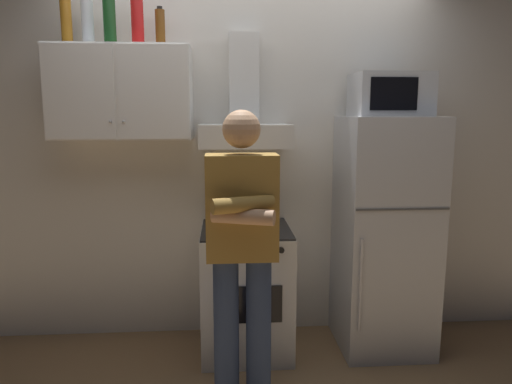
{
  "coord_description": "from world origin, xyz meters",
  "views": [
    {
      "loc": [
        -0.19,
        -2.76,
        1.62
      ],
      "look_at": [
        0.0,
        0.0,
        1.15
      ],
      "focal_mm": 32.52,
      "sensor_mm": 36.0,
      "label": 1
    }
  ],
  "objects_px": {
    "upper_cabinet": "(122,93)",
    "bottle_soda_red": "(137,22)",
    "bottle_vodka_clear": "(88,23)",
    "microwave": "(390,95)",
    "range_hood": "(245,117)",
    "stove_oven": "(246,289)",
    "person_standing": "(242,249)",
    "bottle_beer_brown": "(160,28)",
    "refrigerator": "(384,235)",
    "bottle_wine_green": "(109,19)",
    "bottle_liquor_amber": "(66,19)"
  },
  "relations": [
    {
      "from": "bottle_liquor_amber",
      "to": "bottle_soda_red",
      "type": "xyz_separation_m",
      "value": [
        0.45,
        -0.02,
        -0.02
      ]
    },
    {
      "from": "bottle_liquor_amber",
      "to": "bottle_soda_red",
      "type": "height_order",
      "value": "bottle_liquor_amber"
    },
    {
      "from": "bottle_vodka_clear",
      "to": "range_hood",
      "type": "bearing_deg",
      "value": 0.44
    },
    {
      "from": "bottle_soda_red",
      "to": "person_standing",
      "type": "bearing_deg",
      "value": -48.74
    },
    {
      "from": "refrigerator",
      "to": "person_standing",
      "type": "bearing_deg",
      "value": -148.77
    },
    {
      "from": "stove_oven",
      "to": "person_standing",
      "type": "distance_m",
      "value": 0.77
    },
    {
      "from": "microwave",
      "to": "bottle_beer_brown",
      "type": "xyz_separation_m",
      "value": [
        -1.49,
        0.12,
        0.43
      ]
    },
    {
      "from": "person_standing",
      "to": "bottle_soda_red",
      "type": "distance_m",
      "value": 1.61
    },
    {
      "from": "microwave",
      "to": "bottle_vodka_clear",
      "type": "bearing_deg",
      "value": 177.06
    },
    {
      "from": "bottle_liquor_amber",
      "to": "bottle_vodka_clear",
      "type": "bearing_deg",
      "value": -7.41
    },
    {
      "from": "upper_cabinet",
      "to": "bottle_soda_red",
      "type": "relative_size",
      "value": 3.02
    },
    {
      "from": "bottle_vodka_clear",
      "to": "microwave",
      "type": "bearing_deg",
      "value": -2.94
    },
    {
      "from": "upper_cabinet",
      "to": "microwave",
      "type": "relative_size",
      "value": 1.88
    },
    {
      "from": "stove_oven",
      "to": "bottle_vodka_clear",
      "type": "xyz_separation_m",
      "value": [
        -0.99,
        0.12,
        1.75
      ]
    },
    {
      "from": "refrigerator",
      "to": "microwave",
      "type": "xyz_separation_m",
      "value": [
        -0.0,
        0.02,
        0.94
      ]
    },
    {
      "from": "upper_cabinet",
      "to": "bottle_soda_red",
      "type": "bearing_deg",
      "value": -6.26
    },
    {
      "from": "bottle_beer_brown",
      "to": "bottle_wine_green",
      "type": "bearing_deg",
      "value": -171.68
    },
    {
      "from": "upper_cabinet",
      "to": "bottle_liquor_amber",
      "type": "height_order",
      "value": "bottle_liquor_amber"
    },
    {
      "from": "upper_cabinet",
      "to": "refrigerator",
      "type": "xyz_separation_m",
      "value": [
        1.75,
        -0.12,
        -0.95
      ]
    },
    {
      "from": "refrigerator",
      "to": "person_standing",
      "type": "xyz_separation_m",
      "value": [
        -1.0,
        -0.61,
        0.1
      ]
    },
    {
      "from": "bottle_wine_green",
      "to": "bottle_vodka_clear",
      "type": "distance_m",
      "value": 0.15
    },
    {
      "from": "bottle_soda_red",
      "to": "bottle_liquor_amber",
      "type": "bearing_deg",
      "value": 176.87
    },
    {
      "from": "stove_oven",
      "to": "bottle_liquor_amber",
      "type": "relative_size",
      "value": 2.66
    },
    {
      "from": "bottle_beer_brown",
      "to": "refrigerator",
      "type": "bearing_deg",
      "value": -5.21
    },
    {
      "from": "stove_oven",
      "to": "bottle_soda_red",
      "type": "xyz_separation_m",
      "value": [
        -0.68,
        0.11,
        1.76
      ]
    },
    {
      "from": "bottle_liquor_amber",
      "to": "bottle_soda_red",
      "type": "distance_m",
      "value": 0.45
    },
    {
      "from": "range_hood",
      "to": "bottle_wine_green",
      "type": "height_order",
      "value": "bottle_wine_green"
    },
    {
      "from": "refrigerator",
      "to": "bottle_beer_brown",
      "type": "height_order",
      "value": "bottle_beer_brown"
    },
    {
      "from": "microwave",
      "to": "bottle_soda_red",
      "type": "height_order",
      "value": "bottle_soda_red"
    },
    {
      "from": "person_standing",
      "to": "bottle_liquor_amber",
      "type": "distance_m",
      "value": 1.85
    },
    {
      "from": "upper_cabinet",
      "to": "range_hood",
      "type": "relative_size",
      "value": 1.2
    },
    {
      "from": "person_standing",
      "to": "bottle_soda_red",
      "type": "xyz_separation_m",
      "value": [
        -0.63,
        0.72,
        1.29
      ]
    },
    {
      "from": "microwave",
      "to": "bottle_beer_brown",
      "type": "distance_m",
      "value": 1.55
    },
    {
      "from": "range_hood",
      "to": "person_standing",
      "type": "height_order",
      "value": "range_hood"
    },
    {
      "from": "range_hood",
      "to": "person_standing",
      "type": "distance_m",
      "value": 1.01
    },
    {
      "from": "upper_cabinet",
      "to": "bottle_beer_brown",
      "type": "xyz_separation_m",
      "value": [
        0.26,
        0.01,
        0.42
      ]
    },
    {
      "from": "bottle_beer_brown",
      "to": "bottle_soda_red",
      "type": "height_order",
      "value": "bottle_soda_red"
    },
    {
      "from": "stove_oven",
      "to": "person_standing",
      "type": "relative_size",
      "value": 0.53
    },
    {
      "from": "microwave",
      "to": "bottle_wine_green",
      "type": "distance_m",
      "value": 1.86
    },
    {
      "from": "stove_oven",
      "to": "refrigerator",
      "type": "distance_m",
      "value": 1.02
    },
    {
      "from": "stove_oven",
      "to": "bottle_liquor_amber",
      "type": "height_order",
      "value": "bottle_liquor_amber"
    },
    {
      "from": "bottle_wine_green",
      "to": "bottle_beer_brown",
      "type": "height_order",
      "value": "bottle_wine_green"
    },
    {
      "from": "stove_oven",
      "to": "bottle_wine_green",
      "type": "distance_m",
      "value": 1.97
    },
    {
      "from": "microwave",
      "to": "bottle_vodka_clear",
      "type": "xyz_separation_m",
      "value": [
        -1.94,
        0.1,
        0.45
      ]
    },
    {
      "from": "microwave",
      "to": "bottle_wine_green",
      "type": "height_order",
      "value": "bottle_wine_green"
    },
    {
      "from": "person_standing",
      "to": "microwave",
      "type": "bearing_deg",
      "value": 32.0
    },
    {
      "from": "bottle_wine_green",
      "to": "bottle_soda_red",
      "type": "relative_size",
      "value": 1.1
    },
    {
      "from": "upper_cabinet",
      "to": "bottle_soda_red",
      "type": "distance_m",
      "value": 0.46
    },
    {
      "from": "microwave",
      "to": "bottle_beer_brown",
      "type": "height_order",
      "value": "bottle_beer_brown"
    },
    {
      "from": "bottle_vodka_clear",
      "to": "bottle_liquor_amber",
      "type": "bearing_deg",
      "value": 172.59
    }
  ]
}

